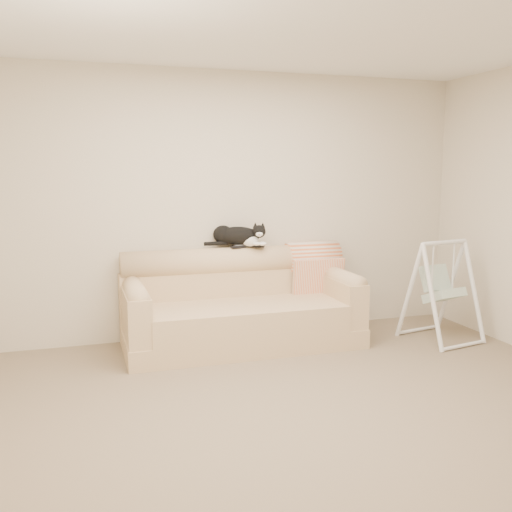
{
  "coord_description": "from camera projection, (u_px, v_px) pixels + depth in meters",
  "views": [
    {
      "loc": [
        -1.4,
        -3.47,
        1.66
      ],
      "look_at": [
        0.1,
        1.27,
        0.9
      ],
      "focal_mm": 40.0,
      "sensor_mm": 36.0,
      "label": 1
    }
  ],
  "objects": [
    {
      "name": "remote_b",
      "position": [
        256.0,
        246.0,
        5.6
      ],
      "size": [
        0.17,
        0.13,
        0.02
      ],
      "color": "black",
      "rests_on": "sofa"
    },
    {
      "name": "ground_plane",
      "position": [
        297.0,
        411.0,
        3.94
      ],
      "size": [
        5.0,
        5.0,
        0.0
      ],
      "primitive_type": "plane",
      "color": "#74614B",
      "rests_on": "ground"
    },
    {
      "name": "room_shell",
      "position": [
        300.0,
        189.0,
        3.71
      ],
      "size": [
        5.04,
        4.04,
        2.6
      ],
      "color": "beige",
      "rests_on": "ground"
    },
    {
      "name": "throw_blanket",
      "position": [
        313.0,
        261.0,
        5.83
      ],
      "size": [
        0.54,
        0.38,
        0.58
      ],
      "color": "orange",
      "rests_on": "sofa"
    },
    {
      "name": "baby_swing",
      "position": [
        441.0,
        290.0,
        5.54
      ],
      "size": [
        0.71,
        0.74,
        0.99
      ],
      "color": "white",
      "rests_on": "ground"
    },
    {
      "name": "sofa",
      "position": [
        240.0,
        308.0,
        5.42
      ],
      "size": [
        2.2,
        0.93,
        0.9
      ],
      "color": "tan",
      "rests_on": "ground"
    },
    {
      "name": "remote_a",
      "position": [
        240.0,
        246.0,
        5.57
      ],
      "size": [
        0.19,
        0.09,
        0.03
      ],
      "color": "black",
      "rests_on": "sofa"
    },
    {
      "name": "tuxedo_cat",
      "position": [
        238.0,
        236.0,
        5.59
      ],
      "size": [
        0.6,
        0.4,
        0.24
      ],
      "color": "black",
      "rests_on": "sofa"
    }
  ]
}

